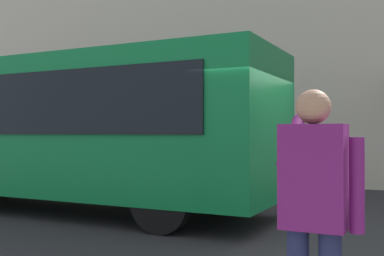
% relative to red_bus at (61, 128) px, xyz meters
% --- Properties ---
extents(ground_plane, '(60.00, 60.00, 0.00)m').
position_rel_red_bus_xyz_m(ground_plane, '(-4.81, 0.05, -1.68)').
color(ground_plane, '#232326').
extents(red_bus, '(9.05, 2.54, 3.08)m').
position_rel_red_bus_xyz_m(red_bus, '(0.00, 0.00, 0.00)').
color(red_bus, '#0F7238').
rests_on(red_bus, ground_plane).
extents(pedestrian_photographer, '(0.53, 0.52, 1.70)m').
position_rel_red_bus_xyz_m(pedestrian_photographer, '(-6.08, 4.43, -0.54)').
color(pedestrian_photographer, '#1E2347').
rests_on(pedestrian_photographer, sidewalk_curb).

